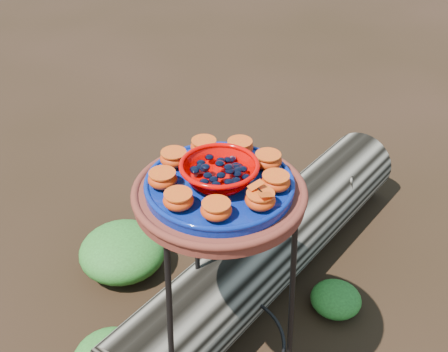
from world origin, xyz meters
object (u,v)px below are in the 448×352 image
object	(u,v)px
red_bowl	(219,173)
driftwood_log	(270,248)
plant_stand	(220,296)
cobalt_plate	(219,186)
terracotta_saucer	(219,195)

from	to	relation	value
red_bowl	driftwood_log	size ratio (longest dim) A/B	0.12
plant_stand	red_bowl	xyz separation A→B (m)	(0.00, 0.00, 0.44)
cobalt_plate	driftwood_log	distance (m)	0.77
plant_stand	terracotta_saucer	xyz separation A→B (m)	(0.00, 0.00, 0.37)
cobalt_plate	red_bowl	distance (m)	0.04
terracotta_saucer	red_bowl	size ratio (longest dim) A/B	2.33
red_bowl	plant_stand	bearing A→B (deg)	0.00
red_bowl	terracotta_saucer	bearing A→B (deg)	0.00
plant_stand	cobalt_plate	distance (m)	0.40
plant_stand	cobalt_plate	bearing A→B (deg)	0.00
plant_stand	driftwood_log	bearing A→B (deg)	46.23
cobalt_plate	driftwood_log	size ratio (longest dim) A/B	0.25
plant_stand	terracotta_saucer	world-z (taller)	terracotta_saucer
driftwood_log	plant_stand	bearing A→B (deg)	-133.77
terracotta_saucer	cobalt_plate	xyz separation A→B (m)	(0.00, 0.00, 0.03)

